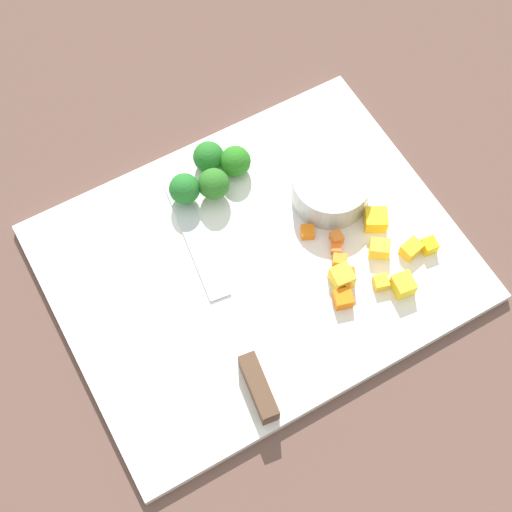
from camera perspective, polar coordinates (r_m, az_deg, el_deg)
name	(u,v)px	position (r m, az deg, el deg)	size (l,w,h in m)	color
ground_plane	(256,265)	(0.83, 0.00, -0.68)	(4.00, 4.00, 0.00)	brown
cutting_board	(256,263)	(0.82, 0.00, -0.50)	(0.43, 0.34, 0.01)	white
prep_bowl	(331,188)	(0.84, 5.62, 5.07)	(0.09, 0.09, 0.04)	#B8B9B8
chef_knife	(241,345)	(0.77, -1.16, -6.67)	(0.06, 0.29, 0.02)	silver
carrot_dice_0	(349,273)	(0.81, 6.97, -1.27)	(0.01, 0.01, 0.01)	orange
carrot_dice_1	(337,238)	(0.83, 6.05, 1.37)	(0.01, 0.01, 0.01)	orange
carrot_dice_2	(345,281)	(0.80, 6.66, -1.84)	(0.02, 0.02, 0.02)	orange
carrot_dice_3	(340,260)	(0.81, 6.29, -0.33)	(0.01, 0.02, 0.01)	orange
carrot_dice_4	(307,231)	(0.83, 3.82, 1.90)	(0.01, 0.01, 0.01)	orange
carrot_dice_5	(337,275)	(0.81, 6.05, -1.41)	(0.01, 0.01, 0.01)	orange
carrot_dice_6	(343,299)	(0.79, 6.54, -3.20)	(0.02, 0.02, 0.01)	orange
carrot_dice_7	(336,248)	(0.82, 6.02, 0.56)	(0.01, 0.01, 0.01)	orange
pepper_dice_0	(381,283)	(0.81, 9.34, -1.98)	(0.01, 0.01, 0.01)	yellow
pepper_dice_1	(411,249)	(0.83, 11.56, 0.52)	(0.02, 0.02, 0.02)	yellow
pepper_dice_2	(342,277)	(0.80, 6.44, -1.60)	(0.02, 0.02, 0.02)	yellow
pepper_dice_3	(429,246)	(0.84, 12.84, 0.75)	(0.02, 0.01, 0.02)	yellow
pepper_dice_4	(379,249)	(0.82, 9.22, 0.55)	(0.02, 0.02, 0.02)	yellow
pepper_dice_5	(403,285)	(0.81, 10.96, -2.16)	(0.02, 0.02, 0.02)	yellow
pepper_dice_6	(376,220)	(0.84, 8.96, 2.71)	(0.02, 0.02, 0.02)	yellow
broccoli_floret_0	(209,157)	(0.86, -3.57, 7.41)	(0.04, 0.04, 0.04)	#89BF64
broccoli_floret_1	(235,161)	(0.86, -1.56, 7.10)	(0.03, 0.03, 0.04)	#88C15D
broccoli_floret_2	(215,184)	(0.84, -3.11, 5.42)	(0.03, 0.03, 0.04)	#92B65A
broccoli_floret_3	(185,189)	(0.84, -5.38, 5.02)	(0.03, 0.03, 0.04)	#83BB67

